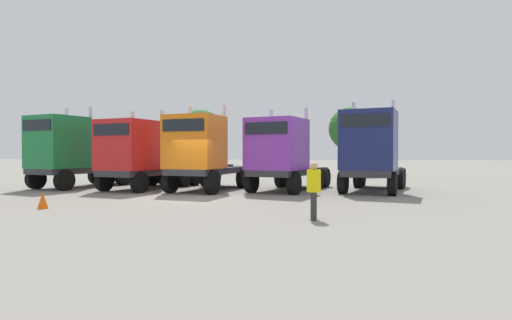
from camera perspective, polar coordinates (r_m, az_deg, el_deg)
The scene contains 11 objects.
ground at distance 17.77m, azimuth -8.92°, elevation -5.19°, with size 200.00×200.00×0.00m, color gray.
semi_truck_green at distance 24.57m, azimuth -24.30°, elevation 1.04°, with size 4.22×6.80×4.42m.
semi_truck_red at distance 22.12m, azimuth -16.00°, elevation 0.80°, with size 3.84×6.49×4.13m.
semi_truck_orange at distance 20.60m, azimuth -7.41°, elevation 0.97°, with size 3.52×6.51×4.28m.
semi_truck_purple at distance 20.46m, azimuth 3.55°, elevation 0.90°, with size 4.09×6.35×4.15m.
semi_truck_navy at distance 20.65m, azimuth 15.49°, elevation 1.18°, with size 3.92×6.53×4.47m.
visitor_in_hivis at distance 11.93m, azimuth 7.92°, elevation -3.64°, with size 0.41×0.44×1.64m.
traffic_cone_near at distance 15.99m, azimuth -27.20°, elevation -4.96°, with size 0.36×0.36×0.57m, color #F2590C.
oak_far_left at distance 39.44m, azimuth -7.63°, elevation 3.74°, with size 4.30×4.30×5.97m.
oak_far_centre at distance 36.38m, azimuth 2.82°, elevation 3.19°, with size 2.87×2.87×4.78m.
oak_far_right at distance 36.21m, azimuth 12.81°, elevation 4.18°, with size 3.64×3.64×5.79m.
Camera 1 is at (5.74, -16.71, 1.91)m, focal length 29.17 mm.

